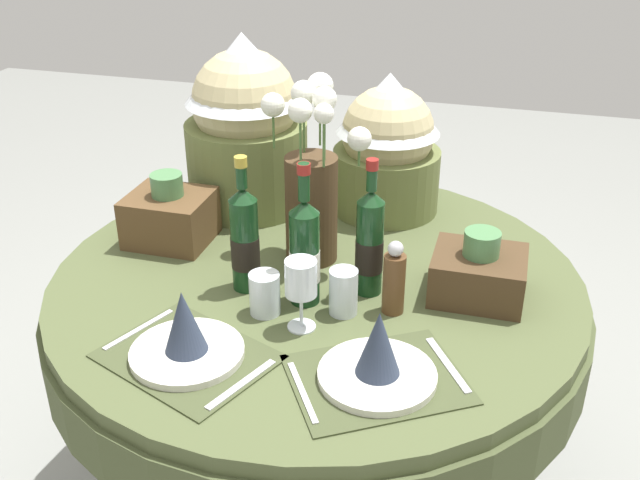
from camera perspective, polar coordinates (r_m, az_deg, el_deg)
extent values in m
cylinder|color=#4C5633|center=(1.88, -0.28, -3.16)|extent=(1.32, 1.32, 0.04)
cylinder|color=#464F2E|center=(1.92, -0.27, -5.51)|extent=(1.35, 1.35, 0.14)
cylinder|color=black|center=(2.09, -0.25, -11.81)|extent=(0.12, 0.12, 0.69)
cube|color=#41492B|center=(1.60, -10.13, -8.79)|extent=(0.41, 0.37, 0.00)
cylinder|color=silver|center=(1.59, -10.16, -8.50)|extent=(0.24, 0.24, 0.02)
cone|color=#2D384C|center=(1.55, -10.40, -6.17)|extent=(0.09, 0.09, 0.14)
cube|color=silver|center=(1.70, -13.73, -6.66)|extent=(0.08, 0.18, 0.00)
cube|color=silver|center=(1.51, -6.05, -10.93)|extent=(0.09, 0.18, 0.00)
cube|color=#41492B|center=(1.52, 4.39, -10.60)|extent=(0.43, 0.40, 0.00)
cylinder|color=silver|center=(1.51, 4.40, -10.30)|extent=(0.24, 0.24, 0.02)
cone|color=#2D384C|center=(1.47, 4.51, -7.90)|extent=(0.09, 0.09, 0.14)
cube|color=silver|center=(1.48, -1.36, -11.56)|extent=(0.11, 0.17, 0.00)
cube|color=silver|center=(1.57, 9.78, -9.39)|extent=(0.11, 0.17, 0.00)
cylinder|color=#47331E|center=(1.88, -0.67, 2.38)|extent=(0.13, 0.13, 0.28)
sphere|color=white|center=(1.86, 0.00, 11.74)|extent=(0.07, 0.07, 0.07)
cylinder|color=#4C7038|center=(1.88, 0.00, 9.15)|extent=(0.01, 0.01, 0.13)
sphere|color=white|center=(1.75, 3.05, 7.75)|extent=(0.06, 0.06, 0.06)
cylinder|color=#4C7038|center=(1.77, 3.01, 6.44)|extent=(0.01, 0.01, 0.05)
sphere|color=white|center=(1.74, -1.54, 9.90)|extent=(0.06, 0.06, 0.06)
cylinder|color=#4C7038|center=(1.76, -1.51, 7.55)|extent=(0.01, 0.01, 0.11)
sphere|color=white|center=(1.81, -1.27, 11.20)|extent=(0.06, 0.06, 0.06)
cylinder|color=#4C7038|center=(1.83, -1.24, 8.64)|extent=(0.01, 0.01, 0.13)
sphere|color=white|center=(1.76, 0.32, 10.77)|extent=(0.06, 0.06, 0.06)
cylinder|color=#4C7038|center=(1.78, 0.31, 8.13)|extent=(0.01, 0.01, 0.13)
sphere|color=white|center=(1.72, 0.30, 9.67)|extent=(0.05, 0.05, 0.05)
cylinder|color=#4C7038|center=(1.74, 0.29, 7.41)|extent=(0.01, 0.01, 0.12)
sphere|color=white|center=(1.85, -3.65, 10.31)|extent=(0.06, 0.06, 0.06)
cylinder|color=#4C7038|center=(1.87, -3.59, 8.38)|extent=(0.01, 0.01, 0.09)
cylinder|color=#143819|center=(1.76, -5.78, -0.37)|extent=(0.07, 0.07, 0.23)
cylinder|color=black|center=(1.77, -5.75, -0.90)|extent=(0.07, 0.07, 0.08)
cone|color=#143819|center=(1.71, -5.98, 3.53)|extent=(0.07, 0.07, 0.03)
cylinder|color=#143819|center=(1.69, -6.07, 5.18)|extent=(0.03, 0.03, 0.08)
cylinder|color=#B29933|center=(1.68, -6.11, 6.00)|extent=(0.03, 0.03, 0.02)
cylinder|color=#143819|center=(1.70, -1.19, -1.40)|extent=(0.07, 0.07, 0.23)
cylinder|color=silver|center=(1.71, -1.18, -1.93)|extent=(0.07, 0.07, 0.08)
cone|color=#143819|center=(1.64, -1.23, 2.58)|extent=(0.07, 0.07, 0.03)
cylinder|color=#143819|center=(1.62, -1.25, 4.47)|extent=(0.03, 0.03, 0.09)
cylinder|color=maroon|center=(1.61, -1.26, 5.51)|extent=(0.03, 0.03, 0.02)
cylinder|color=#143819|center=(1.74, 3.81, -0.61)|extent=(0.06, 0.06, 0.24)
cylinder|color=black|center=(1.75, 3.79, -1.16)|extent=(0.07, 0.07, 0.08)
cone|color=#143819|center=(1.68, 3.95, 3.36)|extent=(0.06, 0.06, 0.03)
cylinder|color=#143819|center=(1.66, 4.01, 4.99)|extent=(0.02, 0.02, 0.07)
cylinder|color=maroon|center=(1.65, 4.04, 5.81)|extent=(0.03, 0.03, 0.02)
cylinder|color=silver|center=(1.67, -1.42, -6.64)|extent=(0.06, 0.06, 0.00)
cylinder|color=silver|center=(1.64, -1.44, -5.40)|extent=(0.01, 0.01, 0.08)
cylinder|color=silver|center=(1.60, -1.48, -2.93)|extent=(0.07, 0.07, 0.08)
cylinder|color=silver|center=(1.70, -4.27, -4.13)|extent=(0.07, 0.07, 0.10)
cylinder|color=silver|center=(1.69, 1.81, -3.99)|extent=(0.07, 0.07, 0.11)
cylinder|color=brown|center=(1.69, 5.68, -3.37)|extent=(0.05, 0.05, 0.15)
sphere|color=#B7B7BC|center=(1.65, 5.83, -0.67)|extent=(0.04, 0.04, 0.04)
cylinder|color=olive|center=(2.20, -5.57, 5.82)|extent=(0.35, 0.35, 0.25)
sphere|color=#C6B784|center=(2.14, -5.81, 10.50)|extent=(0.30, 0.30, 0.30)
cone|color=silver|center=(2.11, -5.93, 13.02)|extent=(0.34, 0.34, 0.19)
cylinder|color=olive|center=(2.18, 5.07, 4.63)|extent=(0.31, 0.31, 0.18)
sphere|color=#C6B784|center=(2.13, 5.23, 8.24)|extent=(0.26, 0.26, 0.26)
cone|color=silver|center=(2.10, 5.33, 10.43)|extent=(0.29, 0.29, 0.17)
cube|color=brown|center=(2.04, -11.42, 1.67)|extent=(0.21, 0.19, 0.13)
cylinder|color=#4C7F4C|center=(2.00, -11.68, 4.16)|extent=(0.09, 0.09, 0.06)
cube|color=#47331E|center=(1.79, 12.05, -2.66)|extent=(0.22, 0.19, 0.11)
cylinder|color=#4C7F4C|center=(1.75, 12.32, -0.27)|extent=(0.08, 0.08, 0.06)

